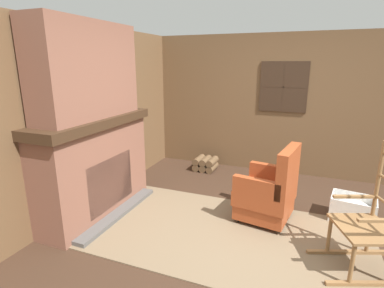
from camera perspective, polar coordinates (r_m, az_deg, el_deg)
ground_plane at (r=3.44m, az=14.10°, el=-18.48°), size 14.00×14.00×0.00m
wood_panel_wall_left at (r=3.99m, az=-21.43°, el=4.03°), size 0.06×5.37×2.36m
wood_panel_wall_back at (r=5.33m, az=18.42°, el=6.97°), size 5.37×0.09×2.36m
fireplace_hearth at (r=3.96m, az=-17.76°, el=-4.14°), size 0.66×1.76×1.25m
chimney_breast at (r=3.76m, az=-19.38°, el=13.04°), size 0.40×1.46×1.10m
area_rug at (r=3.57m, az=6.58°, el=-16.66°), size 3.12×1.74×0.01m
armchair at (r=3.80m, az=14.42°, el=-9.07°), size 0.72×0.75×0.95m
rocking_chair at (r=3.25m, az=30.59°, el=-13.92°), size 0.92×0.74×1.20m
firewood_stack at (r=5.43m, az=2.58°, el=-3.77°), size 0.39×0.37×0.24m
laundry_basket at (r=4.24m, az=28.27°, el=-10.83°), size 0.55×0.44×0.31m
oil_lamp_vase at (r=3.60m, az=-22.49°, el=5.53°), size 0.11×0.11×0.29m
storage_case at (r=3.97m, az=-17.52°, el=6.15°), size 0.14×0.27×0.12m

